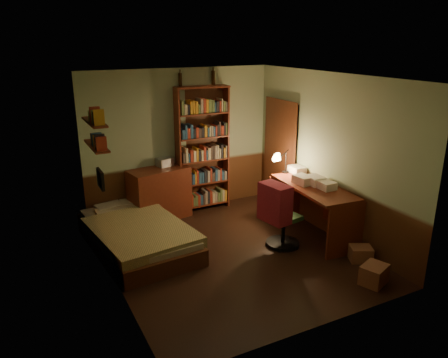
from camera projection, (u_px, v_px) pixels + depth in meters
name	position (u px, v px, depth m)	size (l,w,h in m)	color
floor	(232.00, 253.00, 6.59)	(3.50, 4.00, 0.02)	black
ceiling	(233.00, 76.00, 5.78)	(3.50, 4.00, 0.02)	silver
wall_back	(180.00, 142.00, 7.88)	(3.50, 0.02, 2.60)	#8CA280
wall_left	(107.00, 189.00, 5.42)	(0.02, 4.00, 2.60)	#8CA280
wall_right	(330.00, 156.00, 6.94)	(0.02, 4.00, 2.60)	#8CA280
wall_front	(324.00, 221.00, 4.48)	(3.50, 0.02, 2.60)	#8CA280
doorway	(281.00, 156.00, 8.12)	(0.06, 0.90, 2.00)	black
door_trim	(279.00, 156.00, 8.10)	(0.02, 0.98, 2.08)	#442112
bed	(136.00, 225.00, 6.72)	(1.21, 2.27, 0.67)	olive
dresser	(159.00, 194.00, 7.72)	(1.03, 0.52, 0.92)	#592213
mini_stereo	(165.00, 162.00, 7.73)	(0.27, 0.21, 0.15)	#B2B2B7
bookshelf	(203.00, 150.00, 7.96)	(0.98, 0.31, 2.29)	#592213
bottle_left	(180.00, 80.00, 7.51)	(0.06, 0.06, 0.22)	black
bottle_right	(213.00, 78.00, 7.78)	(0.07, 0.07, 0.25)	black
desk	(312.00, 211.00, 7.02)	(0.67, 1.61, 0.86)	#592213
paper_stack	(297.00, 170.00, 7.54)	(0.21, 0.29, 0.12)	silver
desk_lamp	(286.00, 155.00, 7.47)	(0.19, 0.19, 0.64)	black
office_chair	(284.00, 220.00, 6.70)	(0.43, 0.38, 0.86)	#28542A
red_jacket	(280.00, 172.00, 6.61)	(0.27, 0.49, 0.58)	#A72237
wall_shelf_lower	(97.00, 146.00, 6.31)	(0.20, 0.90, 0.03)	#592213
wall_shelf_upper	(94.00, 122.00, 6.20)	(0.20, 0.90, 0.03)	#592213
framed_picture	(100.00, 179.00, 5.96)	(0.04, 0.32, 0.26)	black
cardboard_box_a	(374.00, 274.00, 5.73)	(0.35, 0.28, 0.26)	#975D43
cardboard_box_b	(361.00, 254.00, 6.33)	(0.31, 0.25, 0.22)	#975D43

